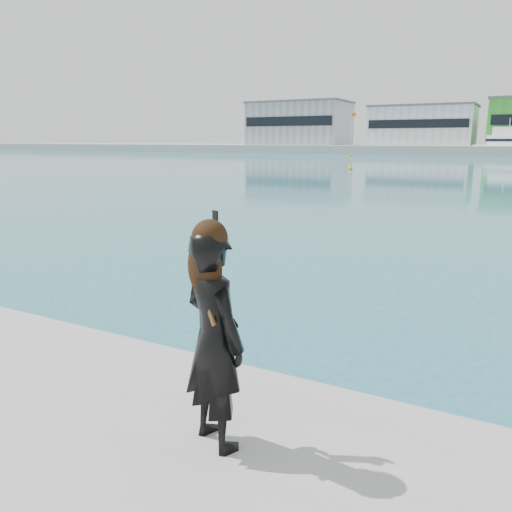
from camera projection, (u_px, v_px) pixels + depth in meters
The scene contains 7 objects.
ground at pixel (266, 508), 4.49m from camera, with size 500.00×500.00×0.00m, color #1B6F7D.
warehouse_grey_left at pixel (300, 123), 137.89m from camera, with size 26.52×16.36×11.50m.
warehouse_white at pixel (423, 125), 122.94m from camera, with size 24.48×15.35×9.50m.
flagpole_left at pixel (351, 126), 124.31m from camera, with size 1.28×0.16×8.00m.
buoy_far at pixel (351, 156), 100.54m from camera, with size 0.50×0.50×0.50m, color yellow.
buoy_extra at pixel (350, 170), 55.92m from camera, with size 0.50×0.50×0.50m, color yellow.
woman at pixel (213, 333), 3.91m from camera, with size 0.76×0.65×1.88m.
Camera 1 is at (1.74, -3.44, 3.23)m, focal length 35.00 mm.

